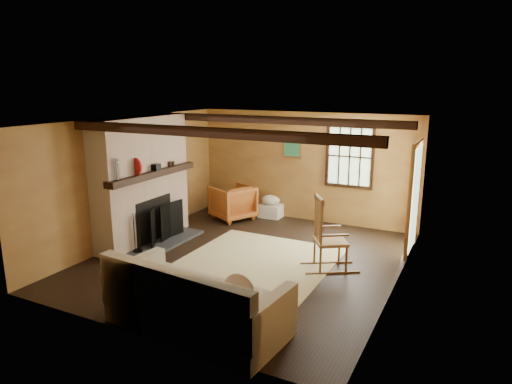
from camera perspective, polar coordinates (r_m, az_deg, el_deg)
The scene contains 10 objects.
ground at distance 8.04m, azimuth -1.16°, elevation -8.44°, with size 5.50×5.50×0.00m, color black.
room_envelope at distance 7.71m, azimuth 1.12°, elevation 3.26°, with size 5.02×5.52×2.44m.
fireplace at distance 8.94m, azimuth -13.92°, elevation 0.80°, with size 1.02×2.30×2.40m.
rug at distance 7.79m, azimuth -0.55°, elevation -9.16°, with size 2.50×3.00×0.01m, color beige.
rocking_chair at distance 7.58m, azimuth 8.98°, elevation -5.78°, with size 1.01×0.88×1.25m.
sofa at distance 5.83m, azimuth -7.76°, elevation -13.93°, with size 2.38×1.23×0.93m.
firewood_pile at distance 10.88m, azimuth -3.77°, elevation -1.85°, with size 0.73×0.13×0.27m.
laundry_basket at distance 10.46m, azimuth 1.84°, elevation -2.36°, with size 0.50×0.38×0.30m, color white.
basket_pillow at distance 10.39m, azimuth 1.85°, elevation -1.00°, with size 0.43×0.34×0.22m, color beige.
armchair at distance 10.28m, azimuth -2.94°, elevation -1.29°, with size 0.83×0.85×0.77m, color #BF6026.
Camera 1 is at (3.51, -6.59, 3.00)m, focal length 32.00 mm.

